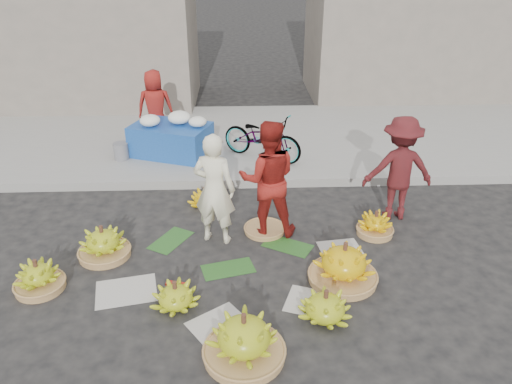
{
  "coord_description": "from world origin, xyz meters",
  "views": [
    {
      "loc": [
        0.05,
        -5.38,
        3.71
      ],
      "look_at": [
        0.28,
        0.56,
        0.7
      ],
      "focal_mm": 35.0,
      "sensor_mm": 36.0,
      "label": 1
    }
  ],
  "objects_px": {
    "flower_table": "(171,138)",
    "bicycle": "(262,137)",
    "banana_bunch_4": "(344,264)",
    "vendor_cream": "(214,189)",
    "banana_bunch_0": "(38,277)"
  },
  "relations": [
    {
      "from": "flower_table",
      "to": "bicycle",
      "type": "relative_size",
      "value": 1.01
    },
    {
      "from": "banana_bunch_4",
      "to": "vendor_cream",
      "type": "bearing_deg",
      "value": 147.44
    },
    {
      "from": "bicycle",
      "to": "banana_bunch_4",
      "type": "bearing_deg",
      "value": -135.49
    },
    {
      "from": "banana_bunch_0",
      "to": "flower_table",
      "type": "height_order",
      "value": "flower_table"
    },
    {
      "from": "flower_table",
      "to": "banana_bunch_0",
      "type": "bearing_deg",
      "value": -86.25
    },
    {
      "from": "vendor_cream",
      "to": "flower_table",
      "type": "bearing_deg",
      "value": -55.86
    },
    {
      "from": "flower_table",
      "to": "bicycle",
      "type": "xyz_separation_m",
      "value": [
        1.66,
        -0.25,
        0.08
      ]
    },
    {
      "from": "banana_bunch_0",
      "to": "vendor_cream",
      "type": "relative_size",
      "value": 0.41
    },
    {
      "from": "banana_bunch_4",
      "to": "bicycle",
      "type": "height_order",
      "value": "bicycle"
    },
    {
      "from": "flower_table",
      "to": "bicycle",
      "type": "bearing_deg",
      "value": 11.82
    },
    {
      "from": "banana_bunch_4",
      "to": "vendor_cream",
      "type": "xyz_separation_m",
      "value": [
        -1.56,
        1.0,
        0.53
      ]
    },
    {
      "from": "banana_bunch_4",
      "to": "bicycle",
      "type": "xyz_separation_m",
      "value": [
        -0.8,
        3.57,
        0.29
      ]
    },
    {
      "from": "banana_bunch_4",
      "to": "vendor_cream",
      "type": "distance_m",
      "value": 1.93
    },
    {
      "from": "vendor_cream",
      "to": "flower_table",
      "type": "distance_m",
      "value": 2.98
    },
    {
      "from": "banana_bunch_4",
      "to": "vendor_cream",
      "type": "relative_size",
      "value": 0.56
    }
  ]
}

